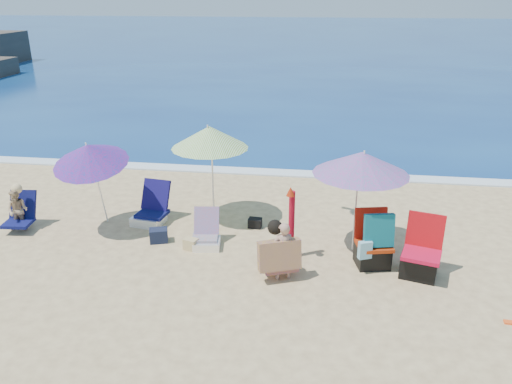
# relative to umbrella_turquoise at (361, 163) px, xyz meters

# --- Properties ---
(ground) EXTENTS (120.00, 120.00, 0.00)m
(ground) POSITION_rel_umbrella_turquoise_xyz_m (-1.48, -1.15, -1.67)
(ground) COLOR #D8BC84
(ground) RESTS_ON ground
(sea) EXTENTS (120.00, 80.00, 0.12)m
(sea) POSITION_rel_umbrella_turquoise_xyz_m (-1.48, 43.85, -1.72)
(sea) COLOR navy
(sea) RESTS_ON ground
(foam) EXTENTS (120.00, 0.50, 0.04)m
(foam) POSITION_rel_umbrella_turquoise_xyz_m (-1.48, 3.95, -1.65)
(foam) COLOR white
(foam) RESTS_ON ground
(umbrella_turquoise) EXTENTS (2.15, 2.15, 1.90)m
(umbrella_turquoise) POSITION_rel_umbrella_turquoise_xyz_m (0.00, 0.00, 0.00)
(umbrella_turquoise) COLOR silver
(umbrella_turquoise) RESTS_ON ground
(umbrella_striped) EXTENTS (1.67, 1.67, 2.01)m
(umbrella_striped) POSITION_rel_umbrella_turquoise_xyz_m (-2.84, 0.94, 0.08)
(umbrella_striped) COLOR white
(umbrella_striped) RESTS_ON ground
(umbrella_blue) EXTENTS (1.41, 1.47, 1.92)m
(umbrella_blue) POSITION_rel_umbrella_turquoise_xyz_m (-4.95, 0.13, -0.10)
(umbrella_blue) COLOR white
(umbrella_blue) RESTS_ON ground
(furled_umbrella) EXTENTS (0.18, 0.29, 1.38)m
(furled_umbrella) POSITION_rel_umbrella_turquoise_xyz_m (-1.13, -0.43, -0.91)
(furled_umbrella) COLOR maroon
(furled_umbrella) RESTS_ON ground
(chair_navy) EXTENTS (0.72, 0.82, 0.81)m
(chair_navy) POSITION_rel_umbrella_turquoise_xyz_m (-4.04, 0.66, -1.45)
(chair_navy) COLOR #0C0F44
(chair_navy) RESTS_ON ground
(chair_rainbow) EXTENTS (0.57, 0.68, 0.66)m
(chair_rainbow) POSITION_rel_umbrella_turquoise_xyz_m (-2.70, -0.18, -1.49)
(chair_rainbow) COLOR #D3564A
(chair_rainbow) RESTS_ON ground
(camp_chair_left) EXTENTS (0.74, 0.79, 1.03)m
(camp_chair_left) POSITION_rel_umbrella_turquoise_xyz_m (1.02, -0.72, -1.36)
(camp_chair_left) COLOR red
(camp_chair_left) RESTS_ON ground
(camp_chair_right) EXTENTS (0.67, 0.74, 1.03)m
(camp_chair_right) POSITION_rel_umbrella_turquoise_xyz_m (0.27, -0.52, -1.30)
(camp_chair_right) COLOR #A22C0B
(camp_chair_right) RESTS_ON ground
(person_center) EXTENTS (0.74, 0.72, 1.01)m
(person_center) POSITION_rel_umbrella_turquoise_xyz_m (-1.24, -1.15, -1.18)
(person_center) COLOR tan
(person_center) RESTS_ON ground
(person_left) EXTENTS (0.57, 0.72, 0.93)m
(person_left) POSITION_rel_umbrella_turquoise_xyz_m (-6.47, -0.04, -1.25)
(person_left) COLOR tan
(person_left) RESTS_ON ground
(bag_navy_a) EXTENTS (0.39, 0.33, 0.26)m
(bag_navy_a) POSITION_rel_umbrella_turquoise_xyz_m (-3.62, -0.16, -1.54)
(bag_navy_a) COLOR #161C31
(bag_navy_a) RESTS_ON ground
(bag_black_a) EXTENTS (0.27, 0.21, 0.19)m
(bag_black_a) POSITION_rel_umbrella_turquoise_xyz_m (-1.92, 0.70, -1.58)
(bag_black_a) COLOR black
(bag_black_a) RESTS_ON ground
(bag_tan) EXTENTS (0.29, 0.25, 0.21)m
(bag_tan) POSITION_rel_umbrella_turquoise_xyz_m (-2.95, -0.38, -1.56)
(bag_tan) COLOR tan
(bag_tan) RESTS_ON ground
(bag_black_b) EXTENTS (0.31, 0.24, 0.21)m
(bag_black_b) POSITION_rel_umbrella_turquoise_xyz_m (-1.23, -0.62, -1.57)
(bag_black_b) COLOR black
(bag_black_b) RESTS_ON ground
(orange_item) EXTENTS (0.20, 0.11, 0.03)m
(orange_item) POSITION_rel_umbrella_turquoise_xyz_m (2.12, -1.90, -1.66)
(orange_item) COLOR #FE551A
(orange_item) RESTS_ON ground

